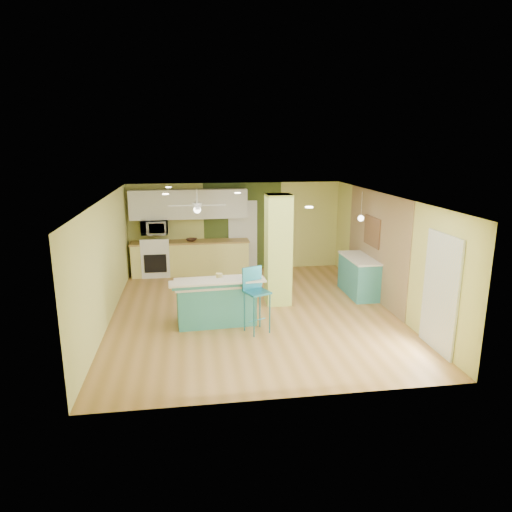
# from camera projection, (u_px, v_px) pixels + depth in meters

# --- Properties ---
(floor) EXTENTS (6.00, 7.00, 0.01)m
(floor) POSITION_uv_depth(u_px,v_px,m) (253.00, 312.00, 9.95)
(floor) COLOR #A27438
(floor) RESTS_ON ground
(ceiling) EXTENTS (6.00, 7.00, 0.01)m
(ceiling) POSITION_uv_depth(u_px,v_px,m) (252.00, 197.00, 9.34)
(ceiling) COLOR white
(ceiling) RESTS_ON wall_back
(wall_back) EXTENTS (6.00, 0.01, 2.50)m
(wall_back) POSITION_uv_depth(u_px,v_px,m) (236.00, 227.00, 13.01)
(wall_back) COLOR #D0CF6F
(wall_back) RESTS_ON floor
(wall_front) EXTENTS (6.00, 0.01, 2.50)m
(wall_front) POSITION_uv_depth(u_px,v_px,m) (288.00, 317.00, 6.28)
(wall_front) COLOR #D0CF6F
(wall_front) RESTS_ON floor
(wall_left) EXTENTS (0.01, 7.00, 2.50)m
(wall_left) POSITION_uv_depth(u_px,v_px,m) (106.00, 262.00, 9.22)
(wall_left) COLOR #D0CF6F
(wall_left) RESTS_ON floor
(wall_right) EXTENTS (0.01, 7.00, 2.50)m
(wall_right) POSITION_uv_depth(u_px,v_px,m) (387.00, 252.00, 10.07)
(wall_right) COLOR #D0CF6F
(wall_right) RESTS_ON floor
(wood_panel) EXTENTS (0.02, 3.40, 2.50)m
(wood_panel) POSITION_uv_depth(u_px,v_px,m) (376.00, 246.00, 10.64)
(wood_panel) COLOR #886C4E
(wood_panel) RESTS_ON floor
(olive_accent) EXTENTS (2.20, 0.02, 2.50)m
(olive_accent) POSITION_uv_depth(u_px,v_px,m) (243.00, 227.00, 13.02)
(olive_accent) COLOR #3D4D1F
(olive_accent) RESTS_ON floor
(interior_door) EXTENTS (0.82, 0.05, 2.00)m
(interior_door) POSITION_uv_depth(u_px,v_px,m) (243.00, 236.00, 13.06)
(interior_door) COLOR white
(interior_door) RESTS_ON floor
(french_door) EXTENTS (0.04, 1.08, 2.10)m
(french_door) POSITION_uv_depth(u_px,v_px,m) (440.00, 293.00, 7.90)
(french_door) COLOR silver
(french_door) RESTS_ON floor
(column) EXTENTS (0.55, 0.55, 2.50)m
(column) POSITION_uv_depth(u_px,v_px,m) (278.00, 250.00, 10.22)
(column) COLOR #C0D362
(column) RESTS_ON floor
(kitchen_run) EXTENTS (3.25, 0.63, 0.94)m
(kitchen_run) POSITION_uv_depth(u_px,v_px,m) (191.00, 257.00, 12.72)
(kitchen_run) COLOR #ECE37B
(kitchen_run) RESTS_ON floor
(stove) EXTENTS (0.76, 0.66, 1.08)m
(stove) POSITION_uv_depth(u_px,v_px,m) (156.00, 259.00, 12.58)
(stove) COLOR white
(stove) RESTS_ON floor
(upper_cabinets) EXTENTS (3.20, 0.34, 0.80)m
(upper_cabinets) POSITION_uv_depth(u_px,v_px,m) (189.00, 204.00, 12.48)
(upper_cabinets) COLOR white
(upper_cabinets) RESTS_ON wall_back
(microwave) EXTENTS (0.70, 0.48, 0.39)m
(microwave) POSITION_uv_depth(u_px,v_px,m) (154.00, 227.00, 12.38)
(microwave) COLOR silver
(microwave) RESTS_ON wall_back
(ceiling_fan) EXTENTS (1.41, 1.41, 0.61)m
(ceiling_fan) POSITION_uv_depth(u_px,v_px,m) (197.00, 206.00, 11.21)
(ceiling_fan) COLOR white
(ceiling_fan) RESTS_ON ceiling
(pendant_lamp) EXTENTS (0.14, 0.14, 0.69)m
(pendant_lamp) POSITION_uv_depth(u_px,v_px,m) (361.00, 218.00, 10.59)
(pendant_lamp) COLOR silver
(pendant_lamp) RESTS_ON ceiling
(wall_decor) EXTENTS (0.03, 0.90, 0.70)m
(wall_decor) POSITION_uv_depth(u_px,v_px,m) (372.00, 231.00, 10.76)
(wall_decor) COLOR brown
(wall_decor) RESTS_ON wood_panel
(peninsula) EXTENTS (1.89, 1.09, 1.00)m
(peninsula) POSITION_uv_depth(u_px,v_px,m) (216.00, 301.00, 9.26)
(peninsula) COLOR teal
(peninsula) RESTS_ON floor
(bar_stool) EXTENTS (0.55, 0.55, 1.28)m
(bar_stool) POSITION_uv_depth(u_px,v_px,m) (255.00, 289.00, 8.76)
(bar_stool) COLOR #1D6B84
(bar_stool) RESTS_ON floor
(side_counter) EXTENTS (0.61, 1.44, 0.93)m
(side_counter) POSITION_uv_depth(u_px,v_px,m) (359.00, 276.00, 10.99)
(side_counter) COLOR teal
(side_counter) RESTS_ON floor
(fruit_bowl) EXTENTS (0.39, 0.39, 0.07)m
(fruit_bowl) POSITION_uv_depth(u_px,v_px,m) (192.00, 240.00, 12.59)
(fruit_bowl) COLOR #3C2218
(fruit_bowl) RESTS_ON kitchen_run
(canister) EXTENTS (0.13, 0.13, 0.15)m
(canister) POSITION_uv_depth(u_px,v_px,m) (219.00, 277.00, 9.25)
(canister) COLOR yellow
(canister) RESTS_ON peninsula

